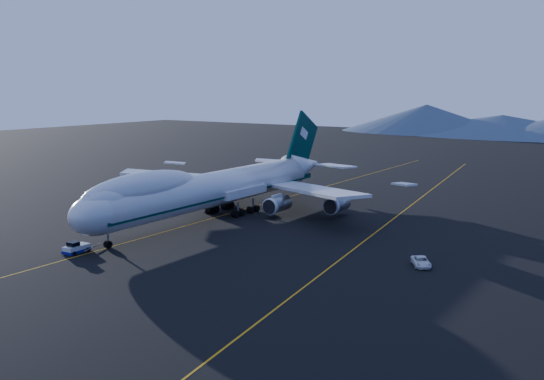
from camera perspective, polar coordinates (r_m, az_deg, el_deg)
The scene contains 6 objects.
ground at distance 116.60m, azimuth -5.35°, elevation -2.59°, with size 500.00×500.00×0.00m, color black.
taxiway_line_main at distance 116.60m, azimuth -5.35°, elevation -2.59°, with size 0.25×220.00×0.01m, color orange.
taxiway_line_side at distance 109.77m, azimuth 10.33°, elevation -3.48°, with size 0.25×200.00×0.01m, color orange.
boeing_747 at distance 115.53m, azimuth -5.38°, elevation 0.23°, with size 59.62×72.43×19.37m.
pushback_tug at distance 96.48m, azimuth -17.92°, elevation -5.30°, with size 2.51×4.15×1.76m.
service_van at distance 87.59m, azimuth 13.85°, elevation -6.55°, with size 2.18×4.72×1.31m, color white.
Camera 1 is at (71.90, -88.39, 24.76)m, focal length 40.00 mm.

